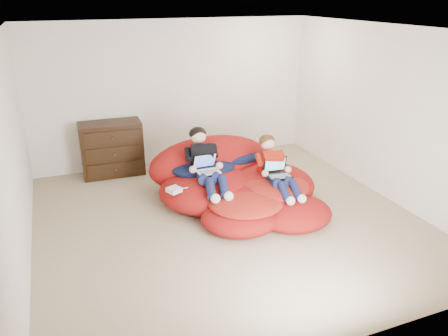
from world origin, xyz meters
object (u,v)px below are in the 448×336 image
Objects in this scene: laptop_white at (207,167)px; dresser at (112,149)px; laptop_black at (277,171)px; younger_boy at (275,165)px; beanbag_pile at (235,184)px; older_boy at (205,160)px.

dresser is at bearing 121.05° from laptop_white.
younger_boy is at bearing 90.00° from laptop_black.
beanbag_pile reaches higher than laptop_white.
older_boy is 1.00m from younger_boy.
younger_boy reaches higher than laptop_black.
younger_boy reaches higher than beanbag_pile.
laptop_black is at bearing -90.00° from younger_boy.
dresser reaches higher than beanbag_pile.
older_boy is 1.03m from laptop_black.
older_boy reaches higher than dresser.
laptop_black is (1.99, -2.14, 0.11)m from dresser.
younger_boy is at bearing -17.44° from laptop_white.
dresser is 2.88m from younger_boy.
dresser reaches higher than laptop_black.
dresser is 0.43× the size of beanbag_pile.
beanbag_pile reaches higher than laptop_black.
older_boy reaches higher than laptop_white.
beanbag_pile is at bearing -48.52° from dresser.
younger_boy is at bearing -21.61° from older_boy.
younger_boy is 3.01× the size of laptop_black.
laptop_black is (0.92, -0.36, -0.06)m from laptop_white.
younger_boy reaches higher than laptop_white.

